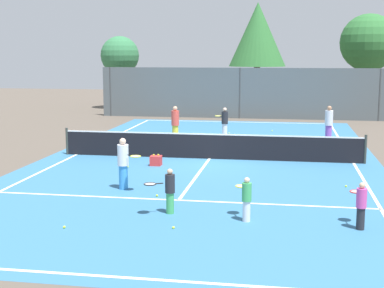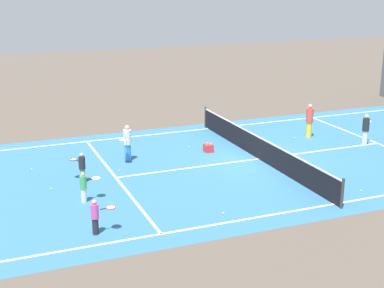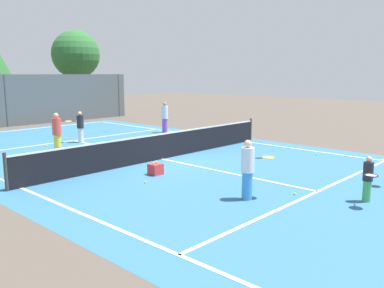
% 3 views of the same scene
% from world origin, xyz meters
% --- Properties ---
extents(ground_plane, '(80.00, 80.00, 0.00)m').
position_xyz_m(ground_plane, '(0.00, 0.00, 0.00)').
color(ground_plane, brown).
extents(court_surface, '(13.00, 25.00, 0.01)m').
position_xyz_m(court_surface, '(0.00, 0.00, 0.00)').
color(court_surface, teal).
rests_on(court_surface, ground_plane).
extents(tennis_net, '(11.90, 0.10, 1.10)m').
position_xyz_m(tennis_net, '(0.00, 0.00, 0.51)').
color(tennis_net, '#333833').
rests_on(tennis_net, ground_plane).
extents(perimeter_fence, '(18.00, 0.12, 3.20)m').
position_xyz_m(perimeter_fence, '(0.00, 14.00, 1.60)').
color(perimeter_fence, '#515B60').
rests_on(perimeter_fence, ground_plane).
extents(tree_0, '(2.82, 2.82, 5.35)m').
position_xyz_m(tree_0, '(-9.30, 18.88, 3.89)').
color(tree_0, brown).
rests_on(tree_0, ground_plane).
extents(tree_1, '(4.10, 4.10, 7.72)m').
position_xyz_m(tree_1, '(0.74, 19.80, 5.40)').
color(tree_1, brown).
rests_on(tree_1, ground_plane).
extents(tree_2, '(3.99, 3.99, 6.83)m').
position_xyz_m(tree_2, '(8.48, 19.76, 4.80)').
color(tree_2, brown).
rests_on(tree_2, ground_plane).
extents(player_0, '(0.36, 0.36, 1.68)m').
position_xyz_m(player_0, '(-2.16, 3.95, 0.86)').
color(player_0, yellow).
rests_on(player_0, ground_plane).
extents(player_1, '(0.82, 0.59, 1.19)m').
position_xyz_m(player_1, '(-0.00, -7.73, 0.62)').
color(player_1, '#3FA559').
rests_on(player_1, ground_plane).
extents(player_2, '(0.87, 0.71, 1.58)m').
position_xyz_m(player_2, '(-1.91, -5.36, 0.82)').
color(player_2, '#388CD8').
rests_on(player_2, ground_plane).
extents(player_3, '(0.36, 0.82, 1.14)m').
position_xyz_m(player_3, '(4.73, -8.24, 0.60)').
color(player_3, '#232328').
rests_on(player_3, ground_plane).
extents(player_4, '(0.77, 0.80, 1.48)m').
position_xyz_m(player_4, '(-0.04, 5.66, 0.77)').
color(player_4, silver).
rests_on(player_4, ground_plane).
extents(player_5, '(0.49, 0.82, 1.12)m').
position_xyz_m(player_5, '(2.02, -8.04, 0.59)').
color(player_5, silver).
rests_on(player_5, ground_plane).
extents(player_6, '(0.36, 0.36, 1.71)m').
position_xyz_m(player_6, '(4.90, 5.05, 0.87)').
color(player_6, purple).
rests_on(player_6, ground_plane).
extents(ball_crate, '(0.40, 0.37, 0.43)m').
position_xyz_m(ball_crate, '(-1.78, -1.63, 0.18)').
color(ball_crate, red).
rests_on(ball_crate, ground_plane).
extents(tennis_ball_0, '(0.07, 0.07, 0.07)m').
position_xyz_m(tennis_ball_0, '(0.37, -8.97, 0.03)').
color(tennis_ball_0, '#CCE533').
rests_on(tennis_ball_0, ground_plane).
extents(tennis_ball_1, '(0.07, 0.07, 0.07)m').
position_xyz_m(tennis_ball_1, '(4.85, 1.64, 0.03)').
color(tennis_ball_1, '#CCE533').
rests_on(tennis_ball_1, ground_plane).
extents(tennis_ball_2, '(0.07, 0.07, 0.07)m').
position_xyz_m(tennis_ball_2, '(-2.20, 3.17, 0.03)').
color(tennis_ball_2, '#CCE533').
rests_on(tennis_ball_2, ground_plane).
extents(tennis_ball_3, '(0.07, 0.07, 0.07)m').
position_xyz_m(tennis_ball_3, '(-0.71, -6.08, 0.03)').
color(tennis_ball_3, '#CCE533').
rests_on(tennis_ball_3, ground_plane).
extents(tennis_ball_4, '(0.07, 0.07, 0.07)m').
position_xyz_m(tennis_ball_4, '(0.04, 7.06, 0.03)').
color(tennis_ball_4, '#CCE533').
rests_on(tennis_ball_4, ground_plane).
extents(tennis_ball_5, '(0.07, 0.07, 0.07)m').
position_xyz_m(tennis_ball_5, '(-2.70, -2.19, 0.03)').
color(tennis_ball_5, '#CCE533').
rests_on(tennis_ball_5, ground_plane).
extents(tennis_ball_6, '(0.07, 0.07, 0.07)m').
position_xyz_m(tennis_ball_6, '(2.22, 8.27, 0.03)').
color(tennis_ball_6, '#CCE533').
rests_on(tennis_ball_6, ground_plane).
extents(tennis_ball_7, '(0.07, 0.07, 0.07)m').
position_xyz_m(tennis_ball_7, '(-2.20, -9.37, 0.03)').
color(tennis_ball_7, '#CCE533').
rests_on(tennis_ball_7, ground_plane).
extents(tennis_ball_8, '(0.07, 0.07, 0.07)m').
position_xyz_m(tennis_ball_8, '(4.83, -3.97, 0.03)').
color(tennis_ball_8, '#CCE533').
rests_on(tennis_ball_8, ground_plane).
extents(tennis_ball_9, '(0.07, 0.07, 0.07)m').
position_xyz_m(tennis_ball_9, '(-1.74, 5.76, 0.03)').
color(tennis_ball_9, '#CCE533').
rests_on(tennis_ball_9, ground_plane).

